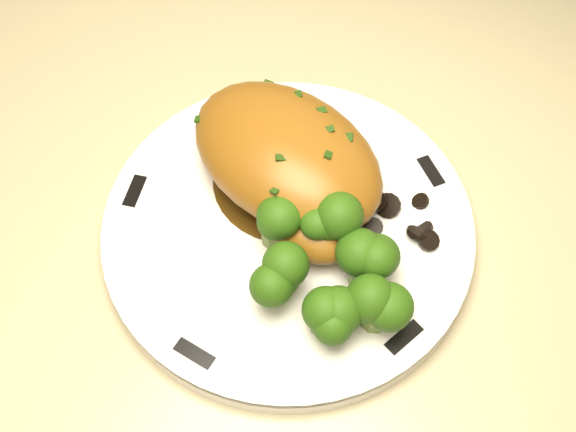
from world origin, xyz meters
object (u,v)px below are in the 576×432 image
at_px(plate, 288,229).
at_px(chicken_breast, 289,163).
at_px(counter, 245,328).
at_px(broccoli_florets, 323,267).

bearing_deg(plate, chicken_breast, 113.06).
xyz_separation_m(counter, chicken_breast, (0.08, -0.03, 0.46)).
bearing_deg(counter, broccoli_florets, -35.66).
height_order(chicken_breast, broccoli_florets, chicken_breast).
bearing_deg(plate, counter, 146.69).
relative_size(counter, chicken_breast, 9.90).
distance_m(plate, chicken_breast, 0.05).
bearing_deg(counter, chicken_breast, -20.34).
relative_size(plate, chicken_breast, 1.49).
height_order(counter, plate, counter).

